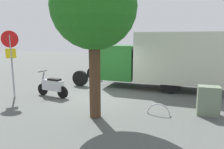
{
  "coord_description": "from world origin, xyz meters",
  "views": [
    {
      "loc": [
        -3.0,
        9.02,
        2.74
      ],
      "look_at": [
        -0.35,
        -0.61,
        1.02
      ],
      "focal_mm": 33.61,
      "sensor_mm": 36.0,
      "label": 1
    }
  ],
  "objects_px": {
    "motorcycle": "(53,86)",
    "stop_sign": "(11,54)",
    "bike_rack_hoop": "(158,115)",
    "box_truck_near": "(162,58)",
    "utility_cabinet": "(208,101)",
    "street_tree": "(94,7)"
  },
  "relations": [
    {
      "from": "motorcycle",
      "to": "bike_rack_hoop",
      "type": "distance_m",
      "value": 5.12
    },
    {
      "from": "box_truck_near",
      "to": "motorcycle",
      "type": "distance_m",
      "value": 5.9
    },
    {
      "from": "box_truck_near",
      "to": "street_tree",
      "type": "xyz_separation_m",
      "value": [
        2.07,
        5.01,
        2.07
      ]
    },
    {
      "from": "utility_cabinet",
      "to": "bike_rack_hoop",
      "type": "xyz_separation_m",
      "value": [
        1.72,
        0.44,
        -0.53
      ]
    },
    {
      "from": "motorcycle",
      "to": "utility_cabinet",
      "type": "distance_m",
      "value": 6.72
    },
    {
      "from": "stop_sign",
      "to": "street_tree",
      "type": "xyz_separation_m",
      "value": [
        -4.53,
        1.34,
        1.67
      ]
    },
    {
      "from": "motorcycle",
      "to": "bike_rack_hoop",
      "type": "xyz_separation_m",
      "value": [
        -4.97,
        1.12,
        -0.52
      ]
    },
    {
      "from": "box_truck_near",
      "to": "street_tree",
      "type": "distance_m",
      "value": 5.8
    },
    {
      "from": "utility_cabinet",
      "to": "street_tree",
      "type": "bearing_deg",
      "value": 17.95
    },
    {
      "from": "stop_sign",
      "to": "bike_rack_hoop",
      "type": "bearing_deg",
      "value": 175.47
    },
    {
      "from": "motorcycle",
      "to": "stop_sign",
      "type": "bearing_deg",
      "value": 31.11
    },
    {
      "from": "box_truck_near",
      "to": "motorcycle",
      "type": "relative_size",
      "value": 4.64
    },
    {
      "from": "utility_cabinet",
      "to": "motorcycle",
      "type": "bearing_deg",
      "value": -5.79
    },
    {
      "from": "box_truck_near",
      "to": "motorcycle",
      "type": "height_order",
      "value": "box_truck_near"
    },
    {
      "from": "box_truck_near",
      "to": "utility_cabinet",
      "type": "bearing_deg",
      "value": 119.6
    },
    {
      "from": "street_tree",
      "to": "stop_sign",
      "type": "bearing_deg",
      "value": -16.47
    },
    {
      "from": "motorcycle",
      "to": "box_truck_near",
      "type": "bearing_deg",
      "value": -135.76
    },
    {
      "from": "box_truck_near",
      "to": "stop_sign",
      "type": "xyz_separation_m",
      "value": [
        6.61,
        3.67,
        0.4
      ]
    },
    {
      "from": "street_tree",
      "to": "utility_cabinet",
      "type": "height_order",
      "value": "street_tree"
    },
    {
      "from": "box_truck_near",
      "to": "stop_sign",
      "type": "bearing_deg",
      "value": 33.28
    },
    {
      "from": "stop_sign",
      "to": "bike_rack_hoop",
      "type": "relative_size",
      "value": 3.64
    },
    {
      "from": "bike_rack_hoop",
      "to": "street_tree",
      "type": "bearing_deg",
      "value": 20.76
    }
  ]
}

